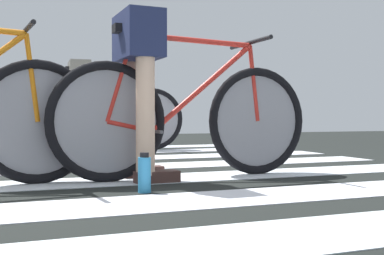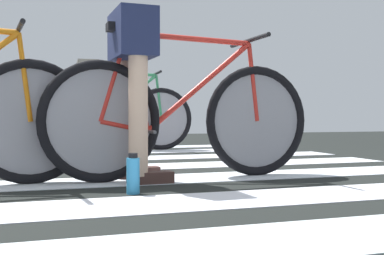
{
  "view_description": "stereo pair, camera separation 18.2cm",
  "coord_description": "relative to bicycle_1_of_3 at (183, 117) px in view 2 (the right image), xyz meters",
  "views": [
    {
      "loc": [
        -0.35,
        -3.22,
        0.41
      ],
      "look_at": [
        0.9,
        0.05,
        0.33
      ],
      "focal_mm": 45.1,
      "sensor_mm": 36.0,
      "label": 1
    },
    {
      "loc": [
        -0.17,
        -3.22,
        0.41
      ],
      "look_at": [
        0.9,
        0.05,
        0.33
      ],
      "focal_mm": 45.1,
      "sensor_mm": 36.0,
      "label": 2
    }
  ],
  "objects": [
    {
      "name": "crosswalk_markings",
      "position": [
        -0.72,
        0.38,
        -0.38
      ],
      "size": [
        5.44,
        5.73,
        0.0
      ],
      "color": "silver",
      "rests_on": "ground"
    },
    {
      "name": "cyclist_3_of_3",
      "position": [
        -0.31,
        2.57,
        0.26
      ],
      "size": [
        0.33,
        0.42,
        1.0
      ],
      "rotation": [
        0.0,
        0.0,
        -0.05
      ],
      "color": "#A87A5B",
      "rests_on": "ground"
    },
    {
      "name": "cyclist_1_of_3",
      "position": [
        -0.31,
        -0.01,
        0.27
      ],
      "size": [
        0.32,
        0.42,
        1.01
      ],
      "rotation": [
        0.0,
        0.0,
        0.04
      ],
      "color": "beige",
      "rests_on": "ground"
    },
    {
      "name": "water_bottle",
      "position": [
        -0.4,
        -0.47,
        -0.29
      ],
      "size": [
        0.07,
        0.07,
        0.2
      ],
      "color": "#3495D1",
      "rests_on": "ground"
    },
    {
      "name": "bicycle_3_of_3",
      "position": [
        0.0,
        2.55,
        0.0
      ],
      "size": [
        1.74,
        0.52,
        0.93
      ],
      "rotation": [
        0.0,
        0.0,
        -0.05
      ],
      "color": "black",
      "rests_on": "ground"
    },
    {
      "name": "bicycle_1_of_3",
      "position": [
        0.0,
        0.0,
        0.0
      ],
      "size": [
        1.74,
        0.52,
        0.93
      ],
      "rotation": [
        0.0,
        0.0,
        0.04
      ],
      "color": "black",
      "rests_on": "ground"
    },
    {
      "name": "ground",
      "position": [
        -0.7,
        0.39,
        -0.4
      ],
      "size": [
        18.0,
        14.0,
        0.02
      ],
      "color": "black"
    }
  ]
}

